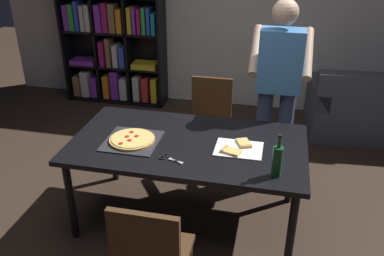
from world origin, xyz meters
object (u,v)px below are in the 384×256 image
(person_serving_pizza, at_px, (278,85))
(kitchen_scissors, at_px, (168,158))
(dining_table, at_px, (188,149))
(couch, at_px, (384,112))
(chair_far_side, at_px, (210,117))
(wine_bottle, at_px, (277,160))
(bookshelf, at_px, (113,37))
(chair_near_camera, at_px, (151,254))
(pepperoni_pizza_on_tray, at_px, (132,140))

(person_serving_pizza, bearing_deg, kitchen_scissors, -125.06)
(dining_table, height_order, couch, couch)
(person_serving_pizza, bearing_deg, chair_far_side, 161.37)
(wine_bottle, bearing_deg, couch, 62.44)
(couch, height_order, bookshelf, bookshelf)
(chair_near_camera, relative_size, couch, 0.51)
(dining_table, distance_m, kitchen_scissors, 0.30)
(chair_near_camera, bearing_deg, couch, 57.41)
(chair_far_side, xyz_separation_m, bookshelf, (-1.59, 1.38, 0.39))
(chair_near_camera, distance_m, person_serving_pizza, 1.94)
(chair_far_side, bearing_deg, couch, 27.57)
(chair_far_side, distance_m, wine_bottle, 1.54)
(chair_far_side, xyz_separation_m, kitchen_scissors, (-0.09, -1.27, 0.24))
(chair_far_side, distance_m, kitchen_scissors, 1.30)
(chair_near_camera, bearing_deg, dining_table, 90.00)
(wine_bottle, bearing_deg, dining_table, 154.67)
(bookshelf, distance_m, wine_bottle, 3.54)
(dining_table, height_order, person_serving_pizza, person_serving_pizza)
(person_serving_pizza, bearing_deg, pepperoni_pizza_on_tray, -141.63)
(chair_near_camera, height_order, bookshelf, bookshelf)
(pepperoni_pizza_on_tray, bearing_deg, bookshelf, 115.26)
(wine_bottle, bearing_deg, kitchen_scissors, 176.39)
(kitchen_scissors, bearing_deg, chair_far_side, 86.17)
(wine_bottle, bearing_deg, chair_near_camera, -136.36)
(dining_table, bearing_deg, bookshelf, 123.89)
(kitchen_scissors, bearing_deg, dining_table, 73.07)
(bookshelf, distance_m, person_serving_pizza, 2.76)
(couch, height_order, kitchen_scissors, couch)
(couch, bearing_deg, chair_near_camera, -122.59)
(chair_far_side, height_order, couch, chair_far_side)
(chair_far_side, bearing_deg, bookshelf, 139.10)
(chair_far_side, relative_size, pepperoni_pizza_on_tray, 2.14)
(pepperoni_pizza_on_tray, height_order, wine_bottle, wine_bottle)
(dining_table, xyz_separation_m, chair_near_camera, (-0.00, -0.99, -0.17))
(dining_table, distance_m, pepperoni_pizza_on_tray, 0.45)
(dining_table, xyz_separation_m, person_serving_pizza, (0.65, 0.77, 0.31))
(chair_far_side, height_order, bookshelf, bookshelf)
(dining_table, bearing_deg, pepperoni_pizza_on_tray, -168.58)
(chair_far_side, relative_size, bookshelf, 0.46)
(person_serving_pizza, distance_m, wine_bottle, 1.11)
(dining_table, xyz_separation_m, pepperoni_pizza_on_tray, (-0.43, -0.09, 0.08))
(couch, height_order, person_serving_pizza, person_serving_pizza)
(dining_table, xyz_separation_m, kitchen_scissors, (-0.09, -0.28, 0.07))
(wine_bottle, bearing_deg, person_serving_pizza, 92.20)
(wine_bottle, bearing_deg, bookshelf, 130.27)
(wine_bottle, height_order, kitchen_scissors, wine_bottle)
(couch, bearing_deg, chair_far_side, -152.43)
(dining_table, relative_size, wine_bottle, 5.84)
(dining_table, relative_size, chair_far_side, 2.05)
(wine_bottle, relative_size, kitchen_scissors, 1.60)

